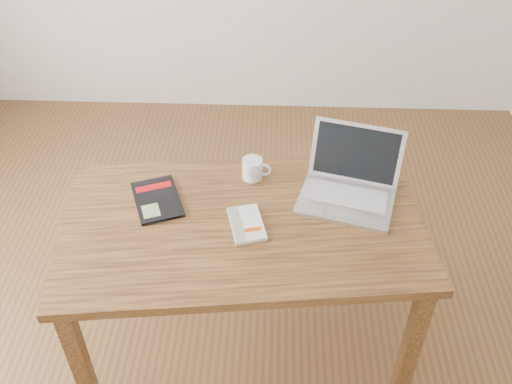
{
  "coord_description": "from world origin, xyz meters",
  "views": [
    {
      "loc": [
        0.27,
        -1.67,
        2.28
      ],
      "look_at": [
        0.2,
        0.01,
        0.85
      ],
      "focal_mm": 40.0,
      "sensor_mm": 36.0,
      "label": 1
    }
  ],
  "objects_px": {
    "black_guidebook": "(157,199)",
    "laptop": "(349,184)",
    "desk": "(243,237)",
    "white_guidebook": "(247,224)",
    "coffee_mug": "(253,168)"
  },
  "relations": [
    {
      "from": "desk",
      "to": "black_guidebook",
      "type": "height_order",
      "value": "black_guidebook"
    },
    {
      "from": "white_guidebook",
      "to": "coffee_mug",
      "type": "bearing_deg",
      "value": 73.47
    },
    {
      "from": "coffee_mug",
      "to": "desk",
      "type": "bearing_deg",
      "value": -90.48
    },
    {
      "from": "white_guidebook",
      "to": "desk",
      "type": "bearing_deg",
      "value": 111.31
    },
    {
      "from": "desk",
      "to": "black_guidebook",
      "type": "relative_size",
      "value": 4.89
    },
    {
      "from": "black_guidebook",
      "to": "coffee_mug",
      "type": "bearing_deg",
      "value": 2.45
    },
    {
      "from": "desk",
      "to": "laptop",
      "type": "bearing_deg",
      "value": 16.11
    },
    {
      "from": "desk",
      "to": "black_guidebook",
      "type": "xyz_separation_m",
      "value": [
        -0.35,
        0.11,
        0.1
      ]
    },
    {
      "from": "white_guidebook",
      "to": "black_guidebook",
      "type": "height_order",
      "value": "white_guidebook"
    },
    {
      "from": "white_guidebook",
      "to": "black_guidebook",
      "type": "bearing_deg",
      "value": 146.24
    },
    {
      "from": "black_guidebook",
      "to": "laptop",
      "type": "xyz_separation_m",
      "value": [
        0.78,
        0.07,
        0.05
      ]
    },
    {
      "from": "black_guidebook",
      "to": "laptop",
      "type": "distance_m",
      "value": 0.79
    },
    {
      "from": "desk",
      "to": "laptop",
      "type": "xyz_separation_m",
      "value": [
        0.43,
        0.18,
        0.14
      ]
    },
    {
      "from": "desk",
      "to": "coffee_mug",
      "type": "height_order",
      "value": "coffee_mug"
    },
    {
      "from": "black_guidebook",
      "to": "laptop",
      "type": "relative_size",
      "value": 0.68
    }
  ]
}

